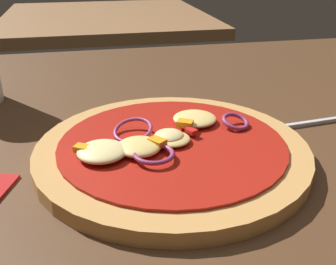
{
  "coord_description": "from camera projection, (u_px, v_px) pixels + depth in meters",
  "views": [
    {
      "loc": [
        -0.13,
        -0.34,
        0.24
      ],
      "look_at": [
        -0.05,
        0.05,
        0.05
      ],
      "focal_mm": 42.57,
      "sensor_mm": 36.0,
      "label": 1
    }
  ],
  "objects": [
    {
      "name": "dining_table",
      "position": [
        225.0,
        179.0,
        0.42
      ],
      "size": [
        1.38,
        1.06,
        0.03
      ],
      "color": "#4C301C",
      "rests_on": "ground"
    },
    {
      "name": "pizza",
      "position": [
        171.0,
        149.0,
        0.42
      ],
      "size": [
        0.29,
        0.29,
        0.03
      ],
      "color": "tan",
      "rests_on": "dining_table"
    },
    {
      "name": "fork",
      "position": [
        306.0,
        124.0,
        0.5
      ],
      "size": [
        0.17,
        0.03,
        0.01
      ],
      "color": "silver",
      "rests_on": "dining_table"
    },
    {
      "name": "background_table",
      "position": [
        106.0,
        19.0,
        1.31
      ],
      "size": [
        0.65,
        0.66,
        0.03
      ],
      "color": "brown",
      "rests_on": "ground"
    }
  ]
}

